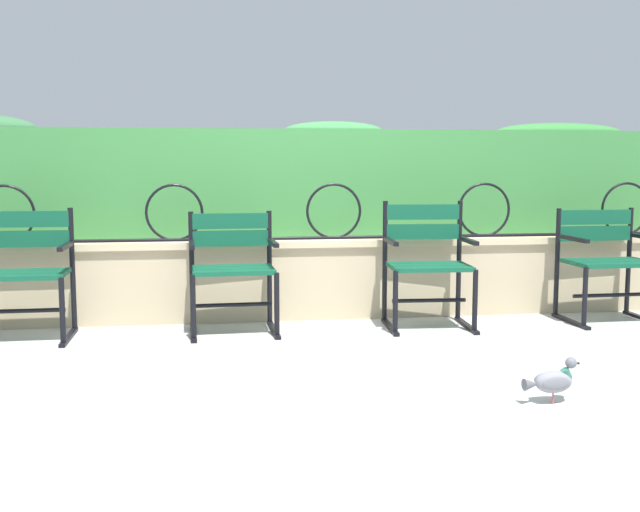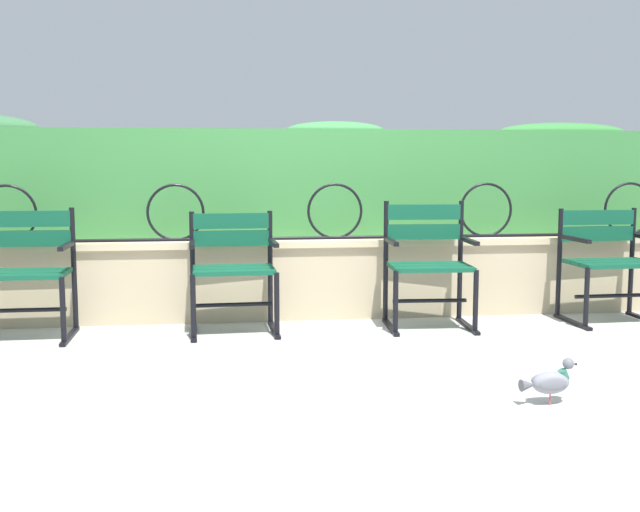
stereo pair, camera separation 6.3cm
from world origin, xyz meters
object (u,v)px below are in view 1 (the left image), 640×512
(park_chair_leftmost, at_px, (24,269))
(pigeon_near_chairs, at_px, (553,381))
(park_chair_centre_left, at_px, (232,266))
(park_chair_rightmost, at_px, (605,259))
(park_chair_centre_right, at_px, (427,261))

(park_chair_leftmost, relative_size, pigeon_near_chairs, 2.97)
(park_chair_centre_left, relative_size, park_chair_rightmost, 1.00)
(park_chair_centre_right, height_order, pigeon_near_chairs, park_chair_centre_right)
(pigeon_near_chairs, bearing_deg, park_chair_centre_right, 93.20)
(park_chair_leftmost, bearing_deg, park_chair_rightmost, 0.09)
(park_chair_centre_left, bearing_deg, pigeon_near_chairs, -51.32)
(park_chair_centre_left, xyz_separation_m, park_chair_centre_right, (1.38, -0.03, 0.01))
(park_chair_leftmost, xyz_separation_m, park_chair_centre_left, (1.37, 0.02, -0.01))
(park_chair_centre_right, xyz_separation_m, park_chair_rightmost, (1.37, 0.02, -0.01))
(park_chair_leftmost, xyz_separation_m, pigeon_near_chairs, (2.86, -1.84, -0.35))
(park_chair_rightmost, bearing_deg, park_chair_leftmost, -179.91)
(park_chair_rightmost, xyz_separation_m, pigeon_near_chairs, (-1.27, -1.84, -0.35))
(park_chair_leftmost, height_order, park_chair_centre_left, park_chair_leftmost)
(park_chair_rightmost, bearing_deg, park_chair_centre_right, -179.21)
(park_chair_centre_right, distance_m, pigeon_near_chairs, 1.86)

